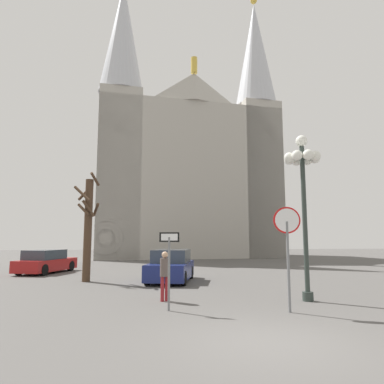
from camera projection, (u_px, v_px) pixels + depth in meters
ground_plane at (269, 343)px, 7.05m from camera, size 120.00×120.00×0.00m
cathedral at (186, 168)px, 41.02m from camera, size 21.09×13.75×31.29m
stop_sign at (287, 238)px, 10.18m from camera, size 0.77×0.21×2.99m
one_way_arrow_sign at (169, 260)px, 10.32m from camera, size 0.58×0.21×2.25m
street_lamp at (303, 177)px, 12.26m from camera, size 1.30×1.30×5.69m
bare_tree at (88, 226)px, 17.31m from camera, size 1.29×1.29×5.32m
parked_car_near_navy at (171, 267)px, 17.16m from camera, size 2.71×4.41×1.52m
parked_car_far_red at (46, 262)px, 21.27m from camera, size 2.90×4.67×1.38m
pedestrian_walking at (165, 271)px, 11.80m from camera, size 0.32×0.32×1.63m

